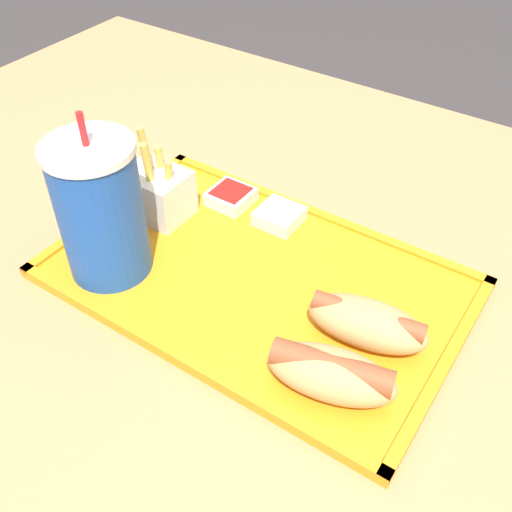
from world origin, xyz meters
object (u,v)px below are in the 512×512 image
(sauce_cup_mayo, at_px, (279,215))
(sauce_cup_ketchup, at_px, (231,196))
(hot_dog_far, at_px, (331,373))
(soda_cup, at_px, (100,210))
(fries_carton, at_px, (157,191))
(hot_dog_near, at_px, (367,322))

(sauce_cup_mayo, relative_size, sauce_cup_ketchup, 1.00)
(sauce_cup_mayo, bearing_deg, hot_dog_far, 132.99)
(soda_cup, distance_m, fries_carton, 0.12)
(hot_dog_far, xyz_separation_m, sauce_cup_mayo, (0.17, -0.18, -0.01))
(fries_carton, xyz_separation_m, sauce_cup_mayo, (-0.13, -0.07, -0.02))
(hot_dog_far, relative_size, sauce_cup_mayo, 2.56)
(hot_dog_far, bearing_deg, sauce_cup_mayo, -47.01)
(hot_dog_near, height_order, sauce_cup_mayo, hot_dog_near)
(hot_dog_far, height_order, sauce_cup_ketchup, hot_dog_far)
(hot_dog_far, height_order, hot_dog_near, same)
(hot_dog_far, xyz_separation_m, sauce_cup_ketchup, (0.24, -0.18, -0.01))
(sauce_cup_ketchup, bearing_deg, sauce_cup_mayo, -179.09)
(hot_dog_far, distance_m, hot_dog_near, 0.07)
(soda_cup, bearing_deg, hot_dog_far, 178.07)
(hot_dog_far, relative_size, hot_dog_near, 1.02)
(sauce_cup_mayo, bearing_deg, soda_cup, 56.65)
(hot_dog_near, distance_m, fries_carton, 0.31)
(fries_carton, bearing_deg, sauce_cup_ketchup, -132.76)
(fries_carton, relative_size, sauce_cup_mayo, 2.30)
(hot_dog_far, bearing_deg, sauce_cup_ketchup, -36.81)
(hot_dog_far, xyz_separation_m, fries_carton, (0.31, -0.12, 0.01))
(soda_cup, relative_size, fries_carton, 1.65)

